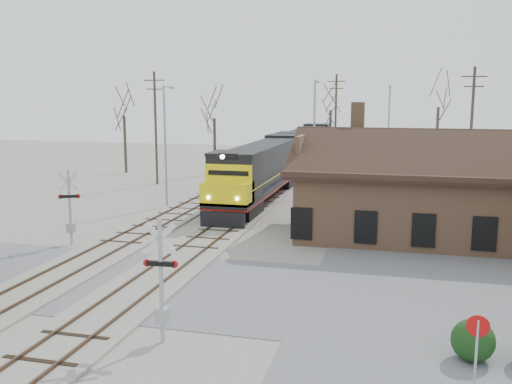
# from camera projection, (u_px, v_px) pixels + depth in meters

# --- Properties ---
(ground) EXTENTS (140.00, 140.00, 0.00)m
(ground) POSITION_uv_depth(u_px,v_px,m) (149.00, 284.00, 25.45)
(ground) COLOR #A19B91
(ground) RESTS_ON ground
(road) EXTENTS (60.00, 9.00, 0.03)m
(road) POSITION_uv_depth(u_px,v_px,m) (149.00, 283.00, 25.44)
(road) COLOR #5B5B5F
(road) RESTS_ON ground
(track_main) EXTENTS (3.40, 90.00, 0.24)m
(track_main) POSITION_uv_depth(u_px,v_px,m) (241.00, 215.00, 39.76)
(track_main) COLOR #A19B91
(track_main) RESTS_ON ground
(track_siding) EXTENTS (3.40, 90.00, 0.24)m
(track_siding) POSITION_uv_depth(u_px,v_px,m) (180.00, 212.00, 40.86)
(track_siding) COLOR #A19B91
(track_siding) RESTS_ON ground
(depot) EXTENTS (15.20, 9.31, 7.90)m
(depot) POSITION_uv_depth(u_px,v_px,m) (422.00, 197.00, 33.59)
(depot) COLOR #9D7151
(depot) RESTS_ON ground
(locomotive_lead) EXTENTS (3.13, 20.98, 4.66)m
(locomotive_lead) POSITION_uv_depth(u_px,v_px,m) (260.00, 171.00, 44.80)
(locomotive_lead) COLOR black
(locomotive_lead) RESTS_ON ground
(locomotive_trailing) EXTENTS (3.13, 20.98, 4.41)m
(locomotive_trailing) POSITION_uv_depth(u_px,v_px,m) (305.00, 147.00, 65.10)
(locomotive_trailing) COLOR black
(locomotive_trailing) RESTS_ON ground
(crossbuck_near) EXTENTS (1.22, 0.32, 4.27)m
(crossbuck_near) POSITION_uv_depth(u_px,v_px,m) (161.00, 286.00, 19.08)
(crossbuck_near) COLOR #A5A8AD
(crossbuck_near) RESTS_ON ground
(crossbuck_far) EXTENTS (1.14, 0.54, 4.23)m
(crossbuck_far) POSITION_uv_depth(u_px,v_px,m) (70.00, 210.00, 31.86)
(crossbuck_far) COLOR #A5A8AD
(crossbuck_far) RESTS_ON ground
(do_not_enter_sign) EXTENTS (0.66, 0.10, 2.20)m
(do_not_enter_sign) POSITION_uv_depth(u_px,v_px,m) (477.00, 337.00, 16.14)
(do_not_enter_sign) COLOR #A5A8AD
(do_not_enter_sign) RESTS_ON ground
(hedge_a) EXTENTS (1.36, 1.36, 1.36)m
(hedge_a) POSITION_uv_depth(u_px,v_px,m) (473.00, 341.00, 17.94)
(hedge_a) COLOR black
(hedge_a) RESTS_ON ground
(streetlight_a) EXTENTS (0.25, 2.04, 9.04)m
(streetlight_a) POSITION_uv_depth(u_px,v_px,m) (166.00, 140.00, 42.27)
(streetlight_a) COLOR #A5A8AD
(streetlight_a) RESTS_ON ground
(streetlight_b) EXTENTS (0.25, 2.04, 9.58)m
(streetlight_b) POSITION_uv_depth(u_px,v_px,m) (314.00, 132.00, 46.79)
(streetlight_b) COLOR #A5A8AD
(streetlight_b) RESTS_ON ground
(streetlight_c) EXTENTS (0.25, 2.04, 9.32)m
(streetlight_c) POSITION_uv_depth(u_px,v_px,m) (389.00, 127.00, 57.00)
(streetlight_c) COLOR #A5A8AD
(streetlight_c) RESTS_ON ground
(utility_pole_a) EXTENTS (2.00, 0.24, 10.47)m
(utility_pole_a) POSITION_uv_depth(u_px,v_px,m) (156.00, 126.00, 52.94)
(utility_pole_a) COLOR #382D23
(utility_pole_a) RESTS_ON ground
(utility_pole_b) EXTENTS (2.00, 0.24, 10.65)m
(utility_pole_b) POSITION_uv_depth(u_px,v_px,m) (336.00, 120.00, 64.48)
(utility_pole_b) COLOR #382D23
(utility_pole_b) RESTS_ON ground
(utility_pole_c) EXTENTS (2.00, 0.24, 10.62)m
(utility_pole_c) POSITION_uv_depth(u_px,v_px,m) (471.00, 129.00, 47.04)
(utility_pole_c) COLOR #382D23
(utility_pole_c) RESTS_ON ground
(tree_a) EXTENTS (4.11, 4.11, 10.08)m
(tree_a) POSITION_uv_depth(u_px,v_px,m) (124.00, 106.00, 60.93)
(tree_a) COLOR #382D23
(tree_a) RESTS_ON ground
(tree_b) EXTENTS (3.94, 3.94, 9.66)m
(tree_b) POSITION_uv_depth(u_px,v_px,m) (214.00, 109.00, 59.92)
(tree_b) COLOR #382D23
(tree_b) RESTS_ON ground
(tree_c) EXTENTS (4.37, 4.37, 10.72)m
(tree_c) POSITION_uv_depth(u_px,v_px,m) (331.00, 101.00, 68.54)
(tree_c) COLOR #382D23
(tree_c) RESTS_ON ground
(tree_d) EXTENTS (4.68, 4.68, 11.47)m
(tree_d) POSITION_uv_depth(u_px,v_px,m) (439.00, 97.00, 63.21)
(tree_d) COLOR #382D23
(tree_d) RESTS_ON ground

